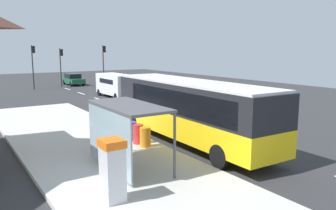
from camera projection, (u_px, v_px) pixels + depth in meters
name	position (u px, v px, depth m)	size (l,w,h in m)	color
ground_plane	(118.00, 107.00, 28.26)	(56.00, 92.00, 0.04)	#2D2D30
sidewalk_platform	(101.00, 156.00, 14.89)	(6.20, 30.00, 0.18)	beige
lane_stripe_seg_1	(257.00, 150.00, 16.02)	(0.16, 2.20, 0.01)	silver
lane_stripe_seg_2	(193.00, 130.00, 20.15)	(0.16, 2.20, 0.01)	silver
lane_stripe_seg_3	(151.00, 116.00, 24.27)	(0.16, 2.20, 0.01)	silver
lane_stripe_seg_4	(121.00, 106.00, 28.40)	(0.16, 2.20, 0.01)	silver
lane_stripe_seg_5	(99.00, 99.00, 32.52)	(0.16, 2.20, 0.01)	silver
lane_stripe_seg_6	(81.00, 93.00, 36.64)	(0.16, 2.20, 0.01)	silver
lane_stripe_seg_7	(67.00, 89.00, 40.77)	(0.16, 2.20, 0.01)	silver
bus	(189.00, 108.00, 17.01)	(2.70, 11.05, 3.21)	yellow
white_van	(115.00, 84.00, 33.60)	(2.11, 5.24, 2.30)	white
sedan_near	(73.00, 79.00, 45.11)	(1.87, 4.41, 1.52)	#195933
ticket_machine	(113.00, 170.00, 10.16)	(0.66, 0.76, 1.94)	silver
recycling_bin_orange	(145.00, 137.00, 15.92)	(0.52, 0.52, 0.95)	orange
recycling_bin_red	(138.00, 134.00, 16.49)	(0.52, 0.52, 0.95)	red
recycling_bin_blue	(132.00, 131.00, 17.07)	(0.52, 0.52, 0.95)	blue
traffic_light_near_side	(104.00, 59.00, 43.88)	(0.49, 0.28, 5.26)	#2D2D2D
traffic_light_far_side	(33.00, 60.00, 39.89)	(0.49, 0.28, 5.22)	#2D2D2D
traffic_light_median	(61.00, 61.00, 42.48)	(0.49, 0.28, 4.85)	#2D2D2D
bus_shelter	(121.00, 120.00, 12.75)	(1.80, 4.00, 2.50)	#4C4C51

